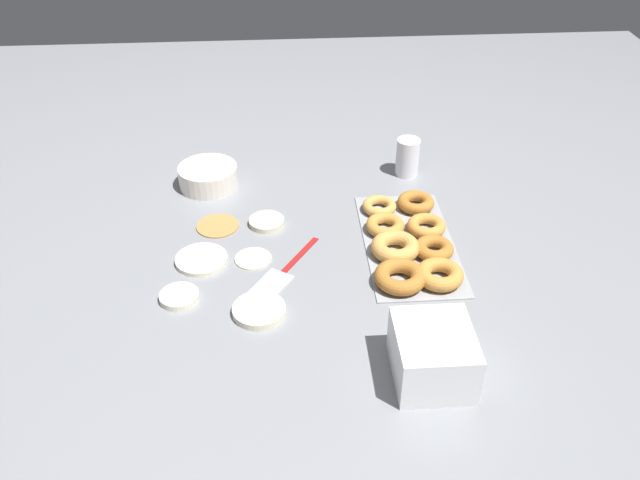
{
  "coord_description": "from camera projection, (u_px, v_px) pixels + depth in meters",
  "views": [
    {
      "loc": [
        -1.23,
        0.0,
        0.94
      ],
      "look_at": [
        0.03,
        -0.09,
        0.04
      ],
      "focal_mm": 38.0,
      "sensor_mm": 36.0,
      "label": 1
    }
  ],
  "objects": [
    {
      "name": "spatula",
      "position": [
        276.0,
        280.0,
        1.49
      ],
      "size": [
        0.25,
        0.18,
        0.01
      ],
      "rotation": [
        0.0,
        0.0,
        2.56
      ],
      "color": "maroon",
      "rests_on": "ground_plane"
    },
    {
      "name": "ground_plane",
      "position": [
        282.0,
        262.0,
        1.55
      ],
      "size": [
        3.0,
        3.0,
        0.0
      ],
      "primitive_type": "plane",
      "color": "gray"
    },
    {
      "name": "pancake_0",
      "position": [
        259.0,
        310.0,
        1.4
      ],
      "size": [
        0.11,
        0.11,
        0.02
      ],
      "primitive_type": "cylinder",
      "color": "beige",
      "rests_on": "ground_plane"
    },
    {
      "name": "pancake_5",
      "position": [
        218.0,
        225.0,
        1.66
      ],
      "size": [
        0.1,
        0.1,
        0.01
      ],
      "primitive_type": "cylinder",
      "color": "#B27F42",
      "rests_on": "ground_plane"
    },
    {
      "name": "pancake_2",
      "position": [
        202.0,
        260.0,
        1.55
      ],
      "size": [
        0.12,
        0.12,
        0.01
      ],
      "primitive_type": "cylinder",
      "color": "beige",
      "rests_on": "ground_plane"
    },
    {
      "name": "batter_bowl",
      "position": [
        208.0,
        176.0,
        1.81
      ],
      "size": [
        0.16,
        0.16,
        0.06
      ],
      "color": "silver",
      "rests_on": "ground_plane"
    },
    {
      "name": "container_stack",
      "position": [
        433.0,
        355.0,
        1.23
      ],
      "size": [
        0.16,
        0.14,
        0.1
      ],
      "color": "white",
      "rests_on": "ground_plane"
    },
    {
      "name": "paper_cup",
      "position": [
        408.0,
        157.0,
        1.84
      ],
      "size": [
        0.06,
        0.06,
        0.1
      ],
      "color": "white",
      "rests_on": "ground_plane"
    },
    {
      "name": "pancake_1",
      "position": [
        179.0,
        297.0,
        1.44
      ],
      "size": [
        0.08,
        0.08,
        0.01
      ],
      "primitive_type": "cylinder",
      "color": "silver",
      "rests_on": "ground_plane"
    },
    {
      "name": "pancake_4",
      "position": [
        253.0,
        258.0,
        1.55
      ],
      "size": [
        0.08,
        0.08,
        0.01
      ],
      "primitive_type": "cylinder",
      "color": "beige",
      "rests_on": "ground_plane"
    },
    {
      "name": "donut_tray",
      "position": [
        410.0,
        243.0,
        1.58
      ],
      "size": [
        0.42,
        0.21,
        0.04
      ],
      "color": "#93969B",
      "rests_on": "ground_plane"
    },
    {
      "name": "pancake_3",
      "position": [
        267.0,
        222.0,
        1.67
      ],
      "size": [
        0.09,
        0.09,
        0.01
      ],
      "primitive_type": "cylinder",
      "color": "beige",
      "rests_on": "ground_plane"
    }
  ]
}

